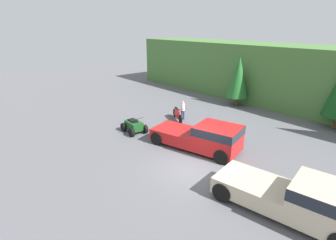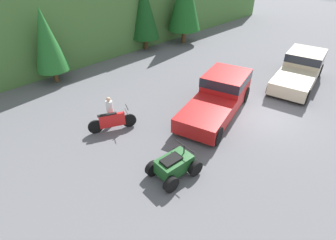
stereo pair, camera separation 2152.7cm
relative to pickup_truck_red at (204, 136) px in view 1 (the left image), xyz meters
The scene contains 8 objects.
ground_plane 2.61m from the pickup_truck_red, 60.46° to the right, with size 80.00×80.00×0.00m, color #5B5B60.
hillside_backdrop 14.08m from the pickup_truck_red, 85.09° to the left, with size 44.00×6.00×5.77m.
tree_left 11.15m from the pickup_truck_red, 114.98° to the left, with size 2.10×2.10×4.78m.
pickup_truck_red is the anchor object (origin of this frame).
pickup_truck_second 6.99m from the pickup_truck_red, 14.14° to the right, with size 6.10×3.20×1.83m.
dirt_bike 5.91m from the pickup_truck_red, 153.83° to the left, with size 2.19×1.18×1.17m.
quad_atv 5.70m from the pickup_truck_red, 162.78° to the right, with size 2.03×1.48×1.20m.
rider_person 5.92m from the pickup_truck_red, 149.46° to the left, with size 0.47×0.47×1.60m.
Camera 1 is at (8.79, -9.49, 7.56)m, focal length 28.00 mm.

